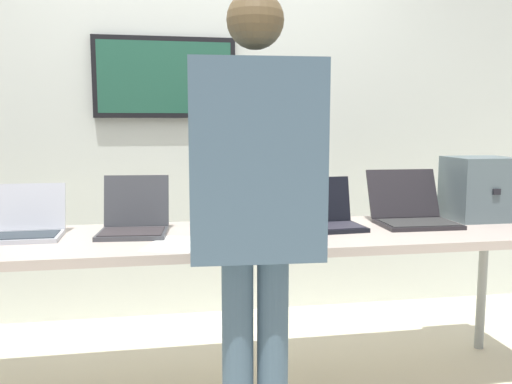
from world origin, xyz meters
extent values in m
cube|color=silver|center=(0.00, 1.13, 1.31)|extent=(8.00, 0.06, 2.62)
cube|color=black|center=(-0.24, 1.08, 1.56)|extent=(0.89, 0.05, 0.51)
cube|color=#21523E|center=(-0.24, 1.06, 1.56)|extent=(0.83, 0.02, 0.45)
cube|color=#B5A599|center=(0.00, 0.00, 0.75)|extent=(3.19, 0.70, 0.04)
cylinder|color=#919795|center=(1.50, 0.25, 0.36)|extent=(0.05, 0.05, 0.73)
cube|color=#526368|center=(1.39, 0.15, 0.93)|extent=(0.32, 0.28, 0.33)
cube|color=black|center=(1.39, 0.01, 0.93)|extent=(0.04, 0.01, 0.03)
cube|color=#B0B4BC|center=(-0.86, 0.04, 0.78)|extent=(0.30, 0.23, 0.02)
cube|color=#2A333A|center=(-0.86, 0.03, 0.79)|extent=(0.28, 0.17, 0.00)
cube|color=#B0B4BC|center=(-0.87, 0.18, 0.89)|extent=(0.30, 0.07, 0.21)
cube|color=white|center=(-0.87, 0.18, 0.89)|extent=(0.27, 0.06, 0.18)
cube|color=#3A3C41|center=(-0.40, 0.04, 0.78)|extent=(0.33, 0.27, 0.02)
cube|color=#2F2A2C|center=(-0.40, 0.03, 0.79)|extent=(0.29, 0.22, 0.00)
cube|color=#3A3C41|center=(-0.39, 0.19, 0.91)|extent=(0.31, 0.09, 0.24)
cube|color=#344F76|center=(-0.39, 0.19, 0.91)|extent=(0.28, 0.07, 0.21)
cube|color=#3B383B|center=(0.07, 0.01, 0.78)|extent=(0.31, 0.27, 0.02)
cube|color=#313137|center=(0.07, 0.00, 0.79)|extent=(0.28, 0.22, 0.00)
cube|color=#3B383B|center=(0.07, 0.17, 0.91)|extent=(0.31, 0.07, 0.25)
cube|color=silver|center=(0.07, 0.17, 0.91)|extent=(0.28, 0.06, 0.22)
cube|color=black|center=(0.50, 0.01, 0.78)|extent=(0.36, 0.25, 0.02)
cube|color=#292833|center=(0.50, 0.00, 0.79)|extent=(0.33, 0.20, 0.00)
cube|color=black|center=(0.49, 0.15, 0.90)|extent=(0.35, 0.08, 0.22)
cube|color=white|center=(0.49, 0.15, 0.90)|extent=(0.32, 0.07, 0.19)
cube|color=black|center=(0.98, 0.03, 0.78)|extent=(0.38, 0.27, 0.02)
cube|color=#2F2F2F|center=(0.98, 0.01, 0.79)|extent=(0.35, 0.22, 0.00)
cube|color=black|center=(0.98, 0.21, 0.91)|extent=(0.38, 0.12, 0.25)
cube|color=#324A77|center=(0.98, 0.21, 0.91)|extent=(0.35, 0.10, 0.22)
cylinder|color=#445C6E|center=(-0.02, -0.63, 0.41)|extent=(0.12, 0.12, 0.82)
cylinder|color=#445C6E|center=(0.11, -0.63, 0.41)|extent=(0.12, 0.12, 0.82)
cube|color=#445C6E|center=(0.05, -0.63, 1.15)|extent=(0.45, 0.28, 0.65)
sphere|color=brown|center=(0.05, -0.63, 1.60)|extent=(0.19, 0.19, 0.19)
cylinder|color=#445C6E|center=(-0.10, -0.33, 0.87)|extent=(0.09, 0.32, 0.07)
cylinder|color=#445C6E|center=(0.23, -0.35, 0.87)|extent=(0.09, 0.32, 0.07)
cube|color=white|center=(-0.22, -0.17, 0.77)|extent=(0.30, 0.35, 0.00)
camera|label=1|loc=(-0.25, -2.37, 1.27)|focal=37.00mm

